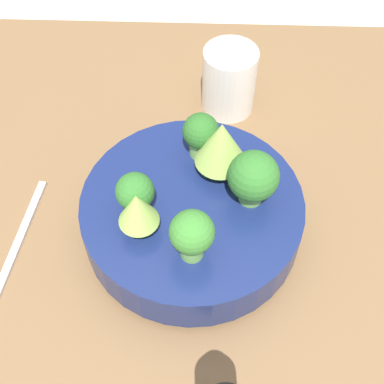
% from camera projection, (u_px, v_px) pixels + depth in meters
% --- Properties ---
extents(ground_plane, '(6.00, 6.00, 0.00)m').
position_uv_depth(ground_plane, '(210.00, 235.00, 0.76)').
color(ground_plane, silver).
extents(table, '(0.85, 0.79, 0.05)m').
position_uv_depth(table, '(210.00, 226.00, 0.74)').
color(table, brown).
rests_on(table, ground_plane).
extents(bowl, '(0.28, 0.28, 0.07)m').
position_uv_depth(bowl, '(192.00, 216.00, 0.68)').
color(bowl, navy).
rests_on(bowl, table).
extents(romanesco_piece_far, '(0.06, 0.06, 0.08)m').
position_uv_depth(romanesco_piece_far, '(221.00, 144.00, 0.64)').
color(romanesco_piece_far, '#7AB256').
rests_on(romanesco_piece_far, bowl).
extents(broccoli_floret_right, '(0.05, 0.05, 0.07)m').
position_uv_depth(broccoli_floret_right, '(192.00, 234.00, 0.58)').
color(broccoli_floret_right, '#6BA34C').
rests_on(broccoli_floret_right, bowl).
extents(romanesco_piece_near, '(0.05, 0.05, 0.07)m').
position_uv_depth(romanesco_piece_near, '(138.00, 210.00, 0.59)').
color(romanesco_piece_near, '#7AB256').
rests_on(romanesco_piece_near, bowl).
extents(broccoli_floret_front, '(0.05, 0.05, 0.06)m').
position_uv_depth(broccoli_floret_front, '(135.00, 193.00, 0.61)').
color(broccoli_floret_front, '#7AB256').
rests_on(broccoli_floret_front, bowl).
extents(broccoli_floret_back, '(0.06, 0.06, 0.08)m').
position_uv_depth(broccoli_floret_back, '(253.00, 177.00, 0.62)').
color(broccoli_floret_back, '#6BA34C').
rests_on(broccoli_floret_back, bowl).
extents(broccoli_floret_left, '(0.05, 0.05, 0.06)m').
position_uv_depth(broccoli_floret_left, '(201.00, 134.00, 0.67)').
color(broccoli_floret_left, '#7AB256').
rests_on(broccoli_floret_left, bowl).
extents(cup, '(0.08, 0.08, 0.10)m').
position_uv_depth(cup, '(229.00, 80.00, 0.81)').
color(cup, silver).
rests_on(cup, table).
extents(fork, '(0.19, 0.03, 0.01)m').
position_uv_depth(fork, '(19.00, 240.00, 0.70)').
color(fork, silver).
rests_on(fork, table).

